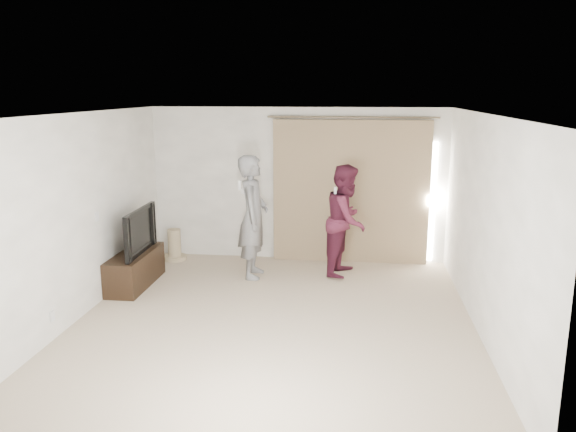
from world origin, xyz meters
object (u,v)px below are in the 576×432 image
object	(u,v)px
tv_console	(135,269)
tv	(133,231)
person_man	(253,217)
person_woman	(346,220)

from	to	relation	value
tv_console	tv	bearing A→B (deg)	0.00
tv_console	person_man	distance (m)	1.94
tv	person_man	world-z (taller)	person_man
tv_console	tv	xyz separation A→B (m)	(0.00, 0.00, 0.59)
tv_console	tv	world-z (taller)	tv
person_man	person_woman	size ratio (longest dim) A/B	1.09
person_woman	tv_console	bearing A→B (deg)	-163.26
tv	person_woman	size ratio (longest dim) A/B	0.66
tv_console	person_man	size ratio (longest dim) A/B	0.69
person_woman	person_man	bearing A→B (deg)	-168.25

